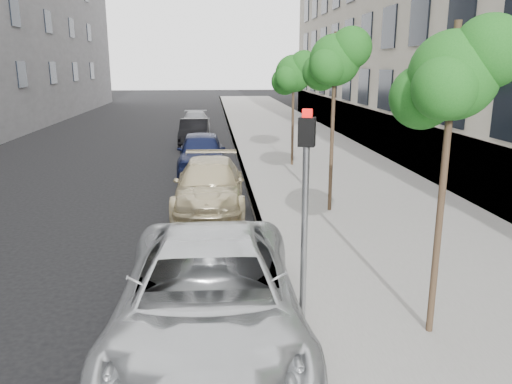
{
  "coord_description": "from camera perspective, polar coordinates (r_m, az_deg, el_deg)",
  "views": [
    {
      "loc": [
        -0.02,
        -5.03,
        4.04
      ],
      "look_at": [
        0.87,
        4.86,
        1.5
      ],
      "focal_mm": 35.0,
      "sensor_mm": 36.0,
      "label": 1
    }
  ],
  "objects": [
    {
      "name": "sedan_black",
      "position": [
        25.94,
        -7.06,
        6.77
      ],
      "size": [
        1.49,
        4.09,
        1.34
      ],
      "primitive_type": "imported",
      "rotation": [
        0.0,
        0.0,
        -0.02
      ],
      "color": "black",
      "rests_on": "ground"
    },
    {
      "name": "minivan",
      "position": [
        7.36,
        -5.38,
        -11.9
      ],
      "size": [
        2.73,
        5.73,
        1.58
      ],
      "primitive_type": "imported",
      "rotation": [
        0.0,
        0.0,
        -0.02
      ],
      "color": "silver",
      "rests_on": "ground"
    },
    {
      "name": "sidewalk",
      "position": [
        29.61,
        3.29,
        6.61
      ],
      "size": [
        6.4,
        72.0,
        0.14
      ],
      "primitive_type": "cube",
      "color": "gray",
      "rests_on": "ground"
    },
    {
      "name": "tree_near",
      "position": [
        7.29,
        21.79,
        12.22
      ],
      "size": [
        1.57,
        1.37,
        4.54
      ],
      "color": "#38281C",
      "rests_on": "sidewalk"
    },
    {
      "name": "sedan_rear",
      "position": [
        31.32,
        -6.91,
        7.95
      ],
      "size": [
        1.79,
        4.25,
        1.23
      ],
      "primitive_type": "imported",
      "rotation": [
        0.0,
        0.0,
        0.02
      ],
      "color": "gray",
      "rests_on": "ground"
    },
    {
      "name": "curb",
      "position": [
        29.32,
        -2.8,
        6.54
      ],
      "size": [
        0.15,
        72.0,
        0.14
      ],
      "primitive_type": "cube",
      "color": "#9E9B93",
      "rests_on": "ground"
    },
    {
      "name": "sedan_blue",
      "position": [
        19.44,
        -6.25,
        4.55
      ],
      "size": [
        1.85,
        4.49,
        1.52
      ],
      "primitive_type": "imported",
      "rotation": [
        0.0,
        0.0,
        0.01
      ],
      "color": "#111739",
      "rests_on": "ground"
    },
    {
      "name": "tree_mid",
      "position": [
        13.43,
        9.13,
        14.66
      ],
      "size": [
        1.68,
        1.48,
        4.85
      ],
      "color": "#38281C",
      "rests_on": "sidewalk"
    },
    {
      "name": "suv",
      "position": [
        14.32,
        -5.34,
        0.77
      ],
      "size": [
        2.1,
        4.85,
        1.39
      ],
      "primitive_type": "imported",
      "rotation": [
        0.0,
        0.0,
        -0.03
      ],
      "color": "#C7B88D",
      "rests_on": "ground"
    },
    {
      "name": "signal_pole",
      "position": [
        7.45,
        5.66,
        -0.11
      ],
      "size": [
        0.29,
        0.25,
        3.29
      ],
      "rotation": [
        0.0,
        0.0,
        -0.33
      ],
      "color": "#939699",
      "rests_on": "sidewalk"
    },
    {
      "name": "tree_far",
      "position": [
        19.8,
        4.39,
        13.36
      ],
      "size": [
        1.75,
        1.55,
        4.44
      ],
      "color": "#38281C",
      "rests_on": "sidewalk"
    }
  ]
}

